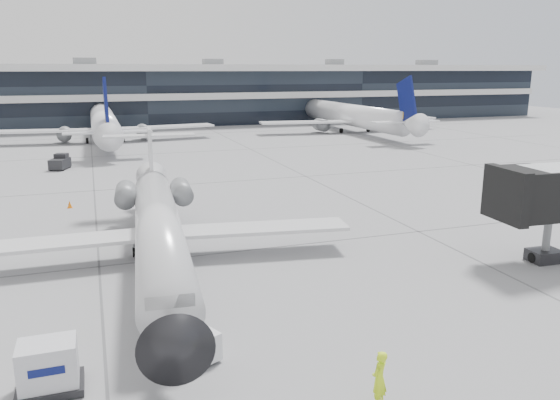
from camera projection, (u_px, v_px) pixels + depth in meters
name	position (u px, v px, depth m)	size (l,w,h in m)	color
ground	(274.00, 247.00, 32.65)	(220.00, 220.00, 0.00)	gray
terminal	(142.00, 97.00, 106.82)	(170.00, 22.00, 10.00)	black
bg_jet_center	(105.00, 141.00, 80.64)	(32.00, 40.00, 9.60)	white
bg_jet_right	(349.00, 131.00, 93.35)	(32.00, 40.00, 9.60)	white
regional_jet	(158.00, 224.00, 29.87)	(21.73, 27.15, 6.26)	silver
ramp_worker	(379.00, 379.00, 17.10)	(0.69, 0.45, 1.88)	#D0FF1A
baggage_tug	(184.00, 338.00, 20.17)	(2.41, 2.92, 1.61)	silver
cargo_uld	(49.00, 368.00, 17.90)	(2.10, 1.56, 1.72)	black
traffic_cone	(70.00, 205.00, 41.87)	(0.46, 0.46, 0.56)	orange
far_tug	(60.00, 162.00, 57.93)	(2.26, 2.88, 1.61)	black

